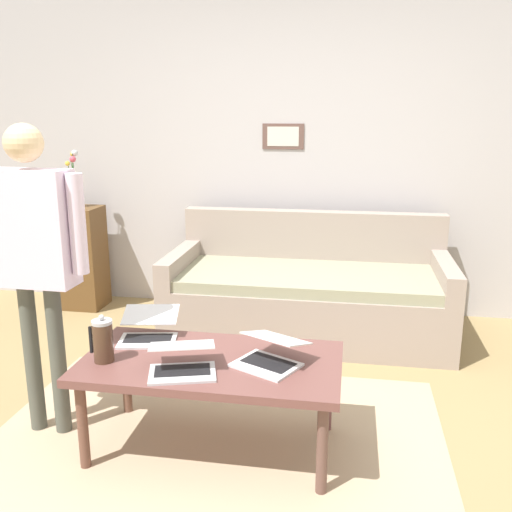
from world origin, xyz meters
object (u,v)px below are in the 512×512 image
Objects in this scene: laptop_center at (182,363)px; person_standing at (33,243)px; side_shelf at (78,257)px; coffee_table at (211,368)px; laptop_right at (149,331)px; flower_vase at (73,188)px; laptop_left at (270,355)px; french_press at (103,341)px; couch at (308,294)px.

laptop_center is 0.95m from person_standing.
side_shelf is at bearing -67.91° from person_standing.
laptop_right is (0.39, -0.20, 0.09)m from coffee_table.
person_standing is at bearing 112.01° from flower_vase.
person_standing is (0.89, -0.02, 0.59)m from coffee_table.
person_standing reaches higher than laptop_right.
flower_vase is 0.30× the size of person_standing.
laptop_left is 0.84× the size of flower_vase.
french_press is (0.79, 0.10, 0.06)m from laptop_left.
french_press is 0.60m from person_standing.
couch reaches higher than coffee_table.
laptop_center is at bearing 57.04° from coffee_table.
side_shelf reaches higher than laptop_right.
coffee_table is 2.52m from side_shelf.
french_press is at bearing 69.22° from laptop_right.
person_standing reaches higher than laptop_center.
flower_vase is at bearing -44.54° from laptop_left.
coffee_table is at bearing -122.96° from laptop_center.
side_shelf is at bearing -53.43° from laptop_right.
french_press reaches higher than laptop_right.
side_shelf is at bearing 7.02° from flower_vase.
couch is 8.77× the size of french_press.
flower_vase reaches higher than couch.
coffee_table is at bearing 130.99° from side_shelf.
laptop_left is at bearing 88.11° from couch.
laptop_left is at bearing -159.08° from laptop_center.
laptop_right is 0.78× the size of flower_vase.
flower_vase is (1.94, -1.91, 0.51)m from laptop_left.
couch reaches higher than laptop_right.
side_shelf is (1.65, -1.90, 0.01)m from coffee_table.
french_press is (0.11, 0.30, 0.06)m from laptop_right.
flower_vase reaches higher than side_shelf.
person_standing is at bearing -12.17° from laptop_center.
side_shelf is at bearing -60.16° from french_press.
laptop_center is (0.10, 0.15, 0.09)m from coffee_table.
couch is 2.37× the size of side_shelf.
flower_vase is at bearing -49.07° from coffee_table.
laptop_right reaches higher than coffee_table.
laptop_left is at bearing 163.48° from laptop_right.
laptop_right is 0.33m from french_press.
side_shelf is at bearing -44.49° from laptop_left.
side_shelf is (1.56, -2.05, -0.08)m from laptop_center.
laptop_right is at bearing -110.78° from french_press.
coffee_table is at bearing 178.75° from person_standing.
couch is at bearing -116.93° from laptop_right.
laptop_right is at bearing -26.90° from coffee_table.
person_standing is (0.79, -0.17, 0.50)m from laptop_center.
flower_vase reaches higher than laptop_left.
laptop_left is 1.08× the size of laptop_center.
couch is 1.65m from laptop_left.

